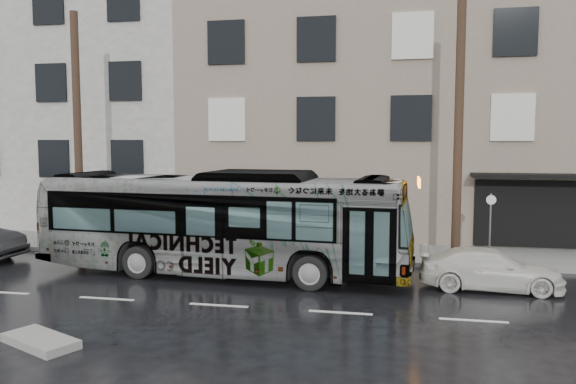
# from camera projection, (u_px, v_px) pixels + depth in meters

# --- Properties ---
(ground) EXTENTS (120.00, 120.00, 0.00)m
(ground) POSITION_uv_depth(u_px,v_px,m) (245.00, 282.00, 17.15)
(ground) COLOR black
(ground) RESTS_ON ground
(sidewalk) EXTENTS (90.00, 3.60, 0.15)m
(sidewalk) POSITION_uv_depth(u_px,v_px,m) (278.00, 249.00, 21.92)
(sidewalk) COLOR gray
(sidewalk) RESTS_ON ground
(building_taupe) EXTENTS (20.00, 12.00, 11.00)m
(building_taupe) POSITION_uv_depth(u_px,v_px,m) (409.00, 117.00, 28.08)
(building_taupe) COLOR gray
(building_taupe) RESTS_ON ground
(building_grey) EXTENTS (26.00, 15.00, 16.00)m
(building_grey) POSITION_uv_depth(u_px,v_px,m) (19.00, 79.00, 33.79)
(building_grey) COLOR beige
(building_grey) RESTS_ON ground
(utility_pole_front) EXTENTS (0.30, 0.30, 9.00)m
(utility_pole_front) POSITION_uv_depth(u_px,v_px,m) (459.00, 130.00, 18.68)
(utility_pole_front) COLOR #3F2D1F
(utility_pole_front) RESTS_ON sidewalk
(utility_pole_rear) EXTENTS (0.30, 0.30, 9.00)m
(utility_pole_rear) POSITION_uv_depth(u_px,v_px,m) (78.00, 132.00, 21.41)
(utility_pole_rear) COLOR #3F2D1F
(utility_pole_rear) RESTS_ON sidewalk
(sign_post) EXTENTS (0.06, 0.06, 2.40)m
(sign_post) POSITION_uv_depth(u_px,v_px,m) (490.00, 229.00, 18.77)
(sign_post) COLOR slate
(sign_post) RESTS_ON sidewalk
(bus) EXTENTS (12.20, 3.60, 3.35)m
(bus) POSITION_uv_depth(u_px,v_px,m) (223.00, 223.00, 18.03)
(bus) COLOR #B2B2B2
(bus) RESTS_ON ground
(white_sedan) EXTENTS (4.09, 1.79, 1.17)m
(white_sedan) POSITION_uv_depth(u_px,v_px,m) (490.00, 269.00, 16.29)
(white_sedan) COLOR silver
(white_sedan) RESTS_ON ground
(slush_pile) EXTENTS (1.97, 1.48, 0.18)m
(slush_pile) POSITION_uv_depth(u_px,v_px,m) (41.00, 341.00, 11.84)
(slush_pile) COLOR #A09D98
(slush_pile) RESTS_ON ground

